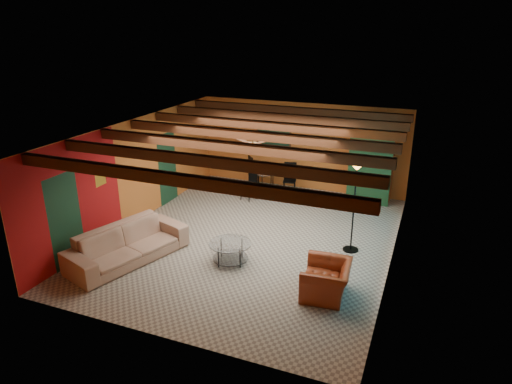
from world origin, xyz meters
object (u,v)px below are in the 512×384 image
at_px(armchair, 326,280).
at_px(armoire, 371,166).
at_px(dining_table, 265,178).
at_px(potted_plant, 375,122).
at_px(floor_lamp, 354,207).
at_px(sofa, 128,244).
at_px(coffee_table, 230,252).
at_px(vase, 265,159).

distance_m(armchair, armoire, 5.48).
height_order(dining_table, potted_plant, potted_plant).
relative_size(floor_lamp, potted_plant, 4.40).
bearing_deg(sofa, dining_table, 4.12).
bearing_deg(armoire, coffee_table, -109.19).
height_order(coffee_table, potted_plant, potted_plant).
bearing_deg(armchair, coffee_table, -107.07).
bearing_deg(coffee_table, potted_plant, 65.78).
bearing_deg(dining_table, potted_plant, 10.59).
xyz_separation_m(sofa, vase, (1.28, 5.12, 0.68)).
bearing_deg(armoire, armchair, -84.72).
relative_size(dining_table, vase, 9.97).
bearing_deg(potted_plant, armoire, 0.00).
bearing_deg(armchair, dining_table, -152.36).
distance_m(dining_table, vase, 0.58).
bearing_deg(vase, floor_lamp, -41.48).
distance_m(dining_table, armoire, 3.18).
distance_m(sofa, dining_table, 5.28).
distance_m(sofa, coffee_table, 2.27).
height_order(armchair, vase, vase).
distance_m(armchair, coffee_table, 2.30).
distance_m(sofa, armoire, 7.20).
relative_size(sofa, armchair, 2.62).
relative_size(dining_table, armoire, 0.90).
relative_size(floor_lamp, vase, 11.51).
bearing_deg(floor_lamp, armoire, 92.06).
xyz_separation_m(armchair, vase, (-3.10, 4.86, 0.74)).
bearing_deg(sofa, potted_plant, -19.28).
bearing_deg(dining_table, sofa, -104.07).
distance_m(sofa, floor_lamp, 5.08).
xyz_separation_m(armoire, floor_lamp, (0.12, -3.41, 0.04)).
distance_m(sofa, potted_plant, 7.43).
height_order(armoire, floor_lamp, floor_lamp).
height_order(armchair, floor_lamp, floor_lamp).
bearing_deg(coffee_table, floor_lamp, 33.25).
bearing_deg(dining_table, armoire, 10.59).
height_order(armoire, potted_plant, potted_plant).
distance_m(armoire, potted_plant, 1.29).
xyz_separation_m(dining_table, armoire, (3.08, 0.58, 0.56)).
relative_size(sofa, vase, 14.14).
bearing_deg(floor_lamp, vase, 138.52).
relative_size(sofa, coffee_table, 2.87).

